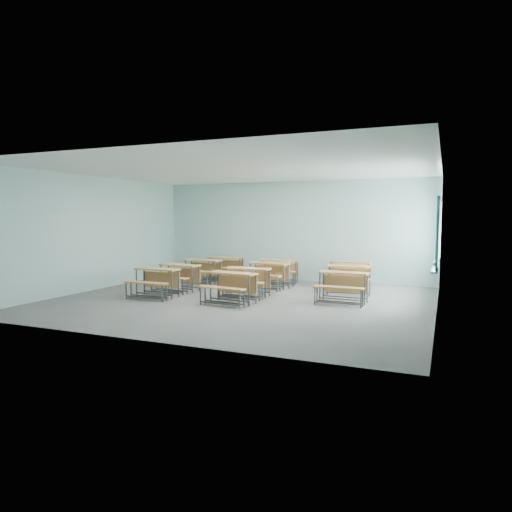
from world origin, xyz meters
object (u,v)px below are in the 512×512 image
Objects in this scene: desk_unit_r1c0 at (178,273)px; desk_unit_r2c0 at (201,268)px; desk_unit_r1c1 at (246,278)px; desk_unit_r2c1 at (267,271)px; desk_unit_r2c2 at (349,275)px; desk_unit_r0c0 at (155,278)px; desk_unit_r3c0 at (224,265)px; desk_unit_r1c2 at (342,282)px; desk_unit_r3c1 at (279,268)px; desk_unit_r0c1 at (231,283)px; desk_unit_r3c2 at (349,270)px.

desk_unit_r2c0 is at bearing 100.82° from desk_unit_r1c0.
desk_unit_r2c0 is at bearing 142.65° from desk_unit_r1c1.
desk_unit_r2c1 is (2.13, 1.39, 0.00)m from desk_unit_r1c0.
desk_unit_r1c0 is 4.71m from desk_unit_r2c2.
desk_unit_r2c0 is (-0.13, 2.59, 0.00)m from desk_unit_r0c0.
desk_unit_r2c0 and desk_unit_r3c0 have the same top height.
desk_unit_r1c2 and desk_unit_r3c1 have the same top height.
desk_unit_r0c0 and desk_unit_r0c1 have the same top height.
desk_unit_r1c1 is 2.51m from desk_unit_r3c1.
desk_unit_r2c0 is at bearing -167.12° from desk_unit_r3c2.
desk_unit_r2c0 is at bearing -107.91° from desk_unit_r3c0.
desk_unit_r1c1 is 2.83m from desk_unit_r2c2.
desk_unit_r2c0 is 1.12m from desk_unit_r3c0.
desk_unit_r1c2 is 4.93m from desk_unit_r2c0.
desk_unit_r1c1 and desk_unit_r3c1 have the same top height.
desk_unit_r0c0 is 0.96× the size of desk_unit_r2c0.
desk_unit_r0c1 is (2.15, -0.02, 0.00)m from desk_unit_r0c0.
desk_unit_r2c1 is 1.00× the size of desk_unit_r2c2.
desk_unit_r0c1 is at bearing -153.44° from desk_unit_r1c2.
desk_unit_r0c1 is 3.53m from desk_unit_r3c1.
desk_unit_r3c0 is at bearing 168.04° from desk_unit_r3c1.
desk_unit_r0c1 and desk_unit_r2c2 have the same top height.
desk_unit_r1c1 is 0.97× the size of desk_unit_r2c0.
desk_unit_r0c1 and desk_unit_r1c2 have the same top height.
desk_unit_r0c0 is at bearing -82.04° from desk_unit_r2c0.
desk_unit_r0c0 and desk_unit_r2c2 have the same top height.
desk_unit_r1c0 is at bearing -137.81° from desk_unit_r3c1.
desk_unit_r1c1 is (-0.05, 1.02, 0.00)m from desk_unit_r0c1.
desk_unit_r1c0 is 1.04× the size of desk_unit_r3c2.
desk_unit_r1c2 is at bearing -84.85° from desk_unit_r3c2.
desk_unit_r2c1 and desk_unit_r3c1 have the same top height.
desk_unit_r2c1 is 1.04× the size of desk_unit_r3c2.
desk_unit_r1c2 is (2.42, 1.11, 0.00)m from desk_unit_r0c1.
desk_unit_r1c2 is 0.97× the size of desk_unit_r2c0.
desk_unit_r1c2 is 2.72m from desk_unit_r3c2.
desk_unit_r1c0 is at bearing -97.35° from desk_unit_r3c0.
desk_unit_r1c0 is 2.54m from desk_unit_r2c1.
desk_unit_r1c0 and desk_unit_r3c2 have the same top height.
desk_unit_r1c0 is at bearing -140.03° from desk_unit_r2c1.
desk_unit_r2c1 is 1.00× the size of desk_unit_r3c1.
desk_unit_r2c2 is at bearing -28.64° from desk_unit_r3c1.
desk_unit_r0c0 is at bearing -96.27° from desk_unit_r3c0.
desk_unit_r1c2 is at bearing -92.29° from desk_unit_r2c2.
desk_unit_r1c0 is 0.99× the size of desk_unit_r2c2.
desk_unit_r0c1 is 2.42m from desk_unit_r1c0.
desk_unit_r3c2 is at bearing 99.76° from desk_unit_r1c2.
desk_unit_r2c1 and desk_unit_r3c0 have the same top height.
desk_unit_r0c1 and desk_unit_r2c1 have the same top height.
desk_unit_r3c1 is (-0.07, 3.53, 0.00)m from desk_unit_r0c1.
desk_unit_r0c1 is 4.33m from desk_unit_r3c2.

